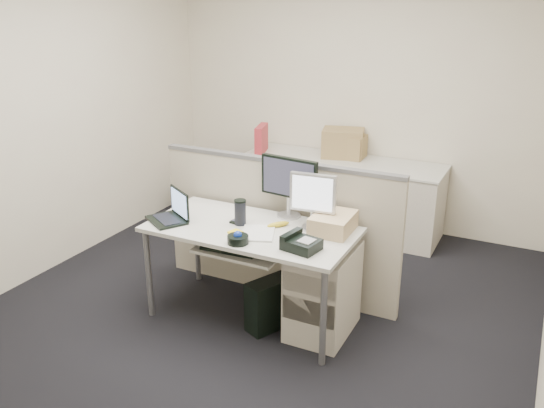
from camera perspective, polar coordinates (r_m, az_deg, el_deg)
The scene contains 26 objects.
floor at distance 4.48m, azimuth -1.96°, elevation -11.05°, with size 4.00×4.50×0.01m, color black.
wall_back at distance 5.98m, azimuth 8.34°, elevation 10.71°, with size 4.00×0.02×2.70m, color beige.
wall_left at distance 5.19m, azimuth -22.17°, elevation 7.98°, with size 0.02×4.50×2.70m, color beige.
desk at distance 4.17m, azimuth -2.07°, elevation -3.19°, with size 1.50×0.75×0.73m.
keyboard_tray at distance 4.05m, azimuth -3.27°, elevation -4.67°, with size 0.62×0.32×0.02m, color silver.
drawer_pedestal at distance 4.16m, azimuth 5.09°, elevation -8.58°, with size 0.40×0.55×0.65m, color beige.
cubicle_partition at distance 4.58m, azimuth 0.60°, elevation -2.51°, with size 2.00×0.06×1.10m, color tan.
back_counter at distance 5.93m, azimuth 6.87°, elevation 0.81°, with size 2.00×0.60×0.72m, color beige.
monitor_main at distance 4.27m, azimuth 1.70°, elevation 1.64°, with size 0.46×0.18×0.46m, color black.
monitor_small at distance 4.07m, azimuth 4.06°, elevation 0.19°, with size 0.33×0.17×0.41m, color #B7B7BC.
laptop at distance 4.29m, azimuth -10.50°, elevation -0.29°, with size 0.30×0.23×0.23m, color black.
trackball at distance 3.89m, azimuth -3.40°, elevation -3.53°, with size 0.15×0.15×0.06m, color black.
desk_phone at distance 3.80m, azimuth 2.93°, elevation -4.02°, with size 0.23×0.19×0.07m, color black.
paper_stack at distance 4.04m, azimuth -1.40°, elevation -2.91°, with size 0.22×0.28×0.01m, color silver.
sticky_pad at distance 4.06m, azimuth -3.62°, elevation -2.82°, with size 0.08×0.08×0.01m, color yellow.
travel_mug at distance 4.18m, azimuth -3.17°, elevation -0.90°, with size 0.08×0.08×0.18m, color black.
banana at distance 4.15m, azimuth 0.61°, elevation -2.03°, with size 0.17×0.04×0.04m, color gold.
cellphone at distance 4.26m, azimuth -3.51°, elevation -1.66°, with size 0.06×0.11×0.02m, color black.
manila_folders at distance 4.08m, azimuth 6.07°, elevation -1.87°, with size 0.27×0.34×0.13m, color #D0B982.
keyboard at distance 4.03m, azimuth -4.18°, elevation -4.46°, with size 0.41×0.14×0.02m, color black.
pc_tower_desk at distance 4.27m, azimuth 0.09°, elevation -9.76°, with size 0.16×0.41×0.38m, color black.
pc_tower_spare_dark at distance 6.26m, azimuth -5.42°, elevation 0.53°, with size 0.19×0.46×0.43m, color black.
pc_tower_spare_silver at distance 6.43m, azimuth -7.60°, elevation 1.14°, with size 0.20×0.50×0.46m, color #B7B7BC.
cardboard_box_left at distance 5.91m, azimuth 7.02°, elevation 5.92°, with size 0.41×0.31×0.31m, color olive.
cardboard_box_right at distance 5.90m, azimuth 7.47°, elevation 5.60°, with size 0.35×0.27×0.25m, color olive.
red_binder at distance 6.03m, azimuth -1.06°, elevation 6.36°, with size 0.08×0.33×0.31m, color #AB2A32.
Camera 1 is at (1.84, -3.36, 2.33)m, focal length 38.00 mm.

